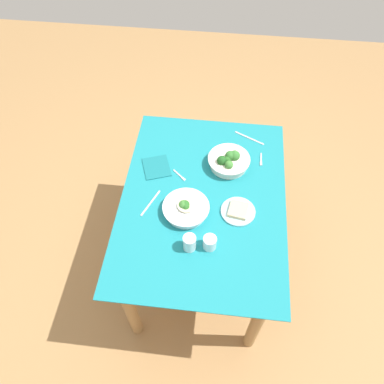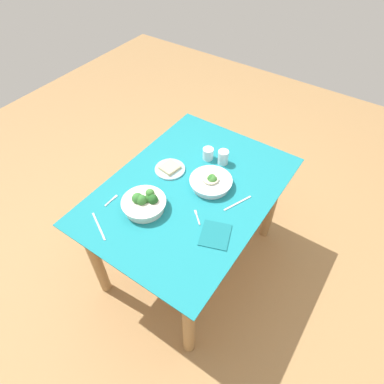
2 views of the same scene
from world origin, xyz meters
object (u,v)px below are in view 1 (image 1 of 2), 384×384
Objects in this scene: broccoli_bowl_far at (229,161)px; water_glass_side at (210,243)px; fork_by_near_bowl at (180,176)px; table_knife_right at (151,203)px; broccoli_bowl_near at (186,208)px; water_glass_center at (190,243)px; fork_by_far_bowl at (261,160)px; table_knife_left at (249,138)px; bread_side_plate at (238,211)px; napkin_folded_upper at (157,167)px.

broccoli_bowl_far is 3.21× the size of water_glass_side.
fork_by_near_bowl is (-0.44, -0.21, -0.04)m from water_glass_side.
table_knife_right is at bearing -123.60° from water_glass_side.
broccoli_bowl_near is 0.25m from water_glass_side.
broccoli_bowl_far is 0.60m from water_glass_center.
water_glass_side is at bearing -6.85° from broccoli_bowl_far.
water_glass_side is 0.40× the size of table_knife_right.
fork_by_far_bowl is 0.51× the size of table_knife_right.
broccoli_bowl_far is 0.53m from table_knife_right.
fork_by_far_bowl is 0.48× the size of table_knife_left.
table_knife_left is at bearing 174.93° from bread_side_plate.
fork_by_far_bowl is 0.51m from fork_by_near_bowl.
water_glass_side is at bearing 78.98° from table_knife_right.
bread_side_plate is 0.93× the size of table_knife_left.
table_knife_right is at bearing 2.34° from napkin_folded_upper.
table_knife_right is 1.14× the size of napkin_folded_upper.
fork_by_far_bowl and table_knife_right have the same top height.
water_glass_center reaches higher than table_knife_right.
fork_by_far_bowl and fork_by_near_bowl have the same top height.
bread_side_plate is 0.49m from table_knife_right.
broccoli_bowl_far is at bearing -167.89° from bread_side_plate.
water_glass_center reaches higher than napkin_folded_upper.
broccoli_bowl_near reaches higher than fork_by_far_bowl.
table_knife_left is at bearing 119.14° from napkin_folded_upper.
water_glass_center reaches higher than water_glass_side.
water_glass_center is 0.35m from table_knife_right.
water_glass_side is (-0.02, 0.10, -0.01)m from water_glass_center.
table_knife_right is at bearing -57.31° from fork_by_far_bowl.
napkin_folded_upper reaches higher than table_knife_left.
fork_by_far_bowl is 0.59× the size of napkin_folded_upper.
broccoli_bowl_near reaches higher than water_glass_side.
fork_by_near_bowl is at bearing -121.81° from bread_side_plate.
fork_by_near_bowl is at bearing -111.70° from table_knife_left.
fork_by_near_bowl is at bearing -166.46° from water_glass_center.
broccoli_bowl_far reaches higher than napkin_folded_upper.
broccoli_bowl_far is at bearing -89.82° from table_knife_left.
fork_by_far_bowl is at bearing 101.67° from napkin_folded_upper.
broccoli_bowl_near is 1.24× the size of table_knife_left.
napkin_folded_upper is (-0.51, -0.26, -0.04)m from water_glass_center.
water_glass_side reaches higher than fork_by_near_bowl.
water_glass_center reaches higher than table_knife_left.
broccoli_bowl_near is at bearing -84.25° from bread_side_plate.
napkin_folded_upper reaches higher than fork_by_near_bowl.
table_knife_right is at bearing -106.61° from table_knife_left.
bread_side_plate reaches higher than table_knife_right.
water_glass_center is (0.57, -0.17, 0.01)m from broccoli_bowl_far.
table_knife_left is 1.21× the size of napkin_folded_upper.
broccoli_bowl_far is at bearing 173.15° from water_glass_side.
water_glass_center is 0.87m from table_knife_left.
broccoli_bowl_far is 2.52× the size of fork_by_far_bowl.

